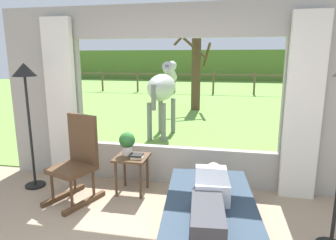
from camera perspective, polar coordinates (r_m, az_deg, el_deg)
The scene contains 15 objects.
back_wall_with_window at distance 4.22m, azimuth 1.25°, elevation 3.93°, with size 5.20×0.12×2.55m.
curtain_panel_left at distance 4.70m, azimuth -19.84°, elevation 3.44°, with size 0.44×0.10×2.40m, color silver.
curtain_panel_right at distance 4.13m, azimuth 24.62°, elevation 1.97°, with size 0.44×0.10×2.40m, color silver.
outdoor_pasture_lawn at distance 15.14m, azimuth 8.64°, elevation 4.93°, with size 36.00×21.68×0.02m, color olive.
distant_hill_ridge at distance 24.87m, azimuth 9.96°, elevation 10.36°, with size 36.00×2.00×2.40m, color #54732F.
recliner_sofa at distance 3.23m, azimuth 8.05°, elevation -18.33°, with size 1.06×1.78×0.42m.
reclining_person at distance 3.04m, azimuth 8.16°, elevation -13.85°, with size 0.40×1.44×0.22m.
rocking_chair at distance 4.05m, azimuth -17.02°, elevation -7.21°, with size 0.67×0.80×1.12m.
side_table at distance 4.12m, azimuth -6.98°, elevation -8.21°, with size 0.44×0.44×0.52m.
potted_plant at distance 4.11m, azimuth -7.88°, elevation -4.21°, with size 0.22×0.22×0.32m.
book_stack at distance 4.00m, azimuth -6.06°, elevation -6.95°, with size 0.19×0.15×0.05m.
floor_lamp_left at distance 4.48m, azimuth -25.71°, elevation 5.53°, with size 0.32×0.32×1.77m.
horse at distance 6.84m, azimuth -1.00°, elevation 6.25°, with size 0.65×1.82×1.73m.
pasture_tree at distance 10.42m, azimuth 5.38°, elevation 9.23°, with size 1.28×1.20×3.05m.
pasture_fence_line at distance 15.22m, azimuth 8.76°, elevation 7.74°, with size 16.10×0.10×1.10m.
Camera 1 is at (0.74, -1.85, 1.84)m, focal length 31.64 mm.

